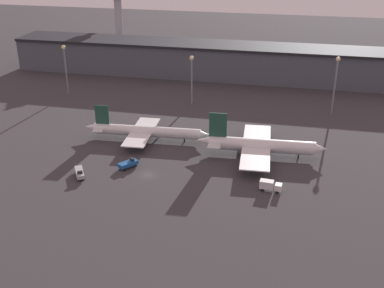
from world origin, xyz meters
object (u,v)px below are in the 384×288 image
at_px(service_vehicle_2, 80,173).
at_px(airplane_1, 260,145).
at_px(service_vehicle_1, 270,185).
at_px(control_tower, 118,13).
at_px(airplane_0, 146,131).
at_px(service_vehicle_0, 128,164).

bearing_deg(service_vehicle_2, airplane_1, 86.33).
height_order(service_vehicle_1, control_tower, control_tower).
bearing_deg(service_vehicle_1, airplane_0, 154.61).
xyz_separation_m(airplane_0, control_tower, (-54.34, 123.65, 19.32)).
height_order(airplane_0, service_vehicle_0, airplane_0).
height_order(service_vehicle_0, control_tower, control_tower).
relative_size(service_vehicle_0, service_vehicle_1, 1.00).
bearing_deg(control_tower, airplane_0, -66.28).
height_order(airplane_1, control_tower, control_tower).
bearing_deg(service_vehicle_0, service_vehicle_1, -59.67).
relative_size(service_vehicle_0, control_tower, 0.17).
relative_size(service_vehicle_1, service_vehicle_2, 0.86).
relative_size(airplane_0, airplane_1, 1.06).
bearing_deg(airplane_1, service_vehicle_1, -81.28).
distance_m(service_vehicle_2, control_tower, 161.62).
bearing_deg(service_vehicle_2, airplane_0, 129.15).
height_order(airplane_0, airplane_1, airplane_1).
bearing_deg(service_vehicle_2, service_vehicle_0, 94.50).
bearing_deg(airplane_1, service_vehicle_0, -159.82).
relative_size(airplane_1, control_tower, 1.13).
relative_size(airplane_0, control_tower, 1.19).
distance_m(service_vehicle_0, service_vehicle_1, 45.15).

